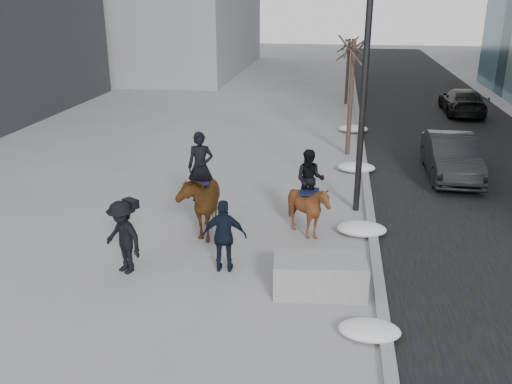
# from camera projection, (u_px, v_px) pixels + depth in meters

# --- Properties ---
(ground) EXTENTS (120.00, 120.00, 0.00)m
(ground) POSITION_uv_depth(u_px,v_px,m) (249.00, 269.00, 12.82)
(ground) COLOR gray
(ground) RESTS_ON ground
(road) EXTENTS (8.00, 90.00, 0.01)m
(road) POSITION_uv_depth(u_px,v_px,m) (466.00, 160.00, 21.12)
(road) COLOR black
(road) RESTS_ON ground
(curb) EXTENTS (0.25, 90.00, 0.12)m
(curb) POSITION_uv_depth(u_px,v_px,m) (363.00, 154.00, 21.66)
(curb) COLOR gray
(curb) RESTS_ON ground
(planter) EXTENTS (2.08, 1.19, 0.79)m
(planter) POSITION_uv_depth(u_px,v_px,m) (319.00, 275.00, 11.70)
(planter) COLOR #98989B
(planter) RESTS_ON ground
(car_near) EXTENTS (1.61, 4.50, 1.48)m
(car_near) POSITION_uv_depth(u_px,v_px,m) (451.00, 156.00, 18.99)
(car_near) COLOR black
(car_near) RESTS_ON ground
(car_far) EXTENTS (2.00, 4.74, 1.37)m
(car_far) POSITION_uv_depth(u_px,v_px,m) (462.00, 101.00, 28.91)
(car_far) COLOR black
(car_far) RESTS_ON ground
(tree_near) EXTENTS (1.20, 1.20, 5.01)m
(tree_near) POSITION_uv_depth(u_px,v_px,m) (351.00, 92.00, 21.04)
(tree_near) COLOR #34241F
(tree_near) RESTS_ON ground
(tree_far) EXTENTS (1.20, 1.20, 4.10)m
(tree_far) POSITION_uv_depth(u_px,v_px,m) (348.00, 68.00, 31.13)
(tree_far) COLOR #32271E
(tree_far) RESTS_ON ground
(mounted_left) EXTENTS (1.20, 2.22, 2.74)m
(mounted_left) POSITION_uv_depth(u_px,v_px,m) (200.00, 196.00, 14.48)
(mounted_left) COLOR #513110
(mounted_left) RESTS_ON ground
(mounted_right) EXTENTS (1.30, 1.45, 2.35)m
(mounted_right) POSITION_uv_depth(u_px,v_px,m) (309.00, 203.00, 14.26)
(mounted_right) COLOR #4F290F
(mounted_right) RESTS_ON ground
(feeder) EXTENTS (1.07, 0.91, 1.75)m
(feeder) POSITION_uv_depth(u_px,v_px,m) (224.00, 236.00, 12.45)
(feeder) COLOR black
(feeder) RESTS_ON ground
(camera_crew) EXTENTS (1.31, 1.14, 1.75)m
(camera_crew) POSITION_uv_depth(u_px,v_px,m) (123.00, 237.00, 12.39)
(camera_crew) COLOR black
(camera_crew) RESTS_ON ground
(lamppost) EXTENTS (0.25, 1.56, 9.09)m
(lamppost) POSITION_uv_depth(u_px,v_px,m) (368.00, 38.00, 14.45)
(lamppost) COLOR black
(lamppost) RESTS_ON ground
(snow_piles) EXTENTS (1.36, 17.02, 0.34)m
(snow_piles) POSITION_uv_depth(u_px,v_px,m) (358.00, 182.00, 18.14)
(snow_piles) COLOR silver
(snow_piles) RESTS_ON ground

